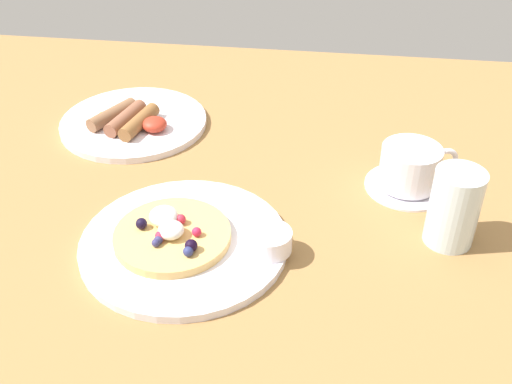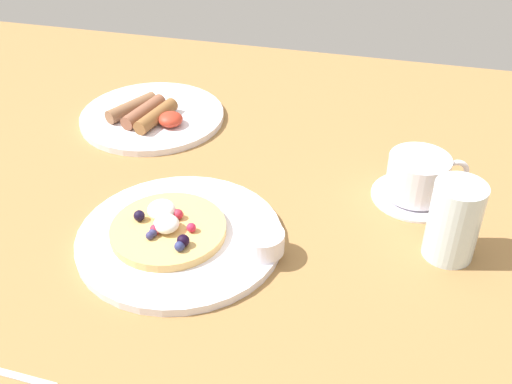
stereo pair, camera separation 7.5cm
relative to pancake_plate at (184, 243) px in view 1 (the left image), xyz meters
The scene contains 9 objects.
ground_plane 8.95cm from the pancake_plate, 44.33° to the left, with size 183.65×123.05×3.00cm, color olive.
pancake_plate is the anchor object (origin of this frame).
pancake_with_berries 2.21cm from the pancake_plate, behind, with size 15.43×15.43×3.49cm.
syrup_ramekin 11.61cm from the pancake_plate, ahead, with size 5.73×5.73×2.84cm.
breakfast_plate 34.63cm from the pancake_plate, 117.96° to the left, with size 25.39×25.39×1.15cm, color white.
fried_breakfast 33.02cm from the pancake_plate, 120.00° to the left, with size 14.98×11.94×2.67cm.
coffee_saucer 34.89cm from the pancake_plate, 30.60° to the left, with size 12.50×12.50×0.78cm, color white.
coffee_cup 35.20cm from the pancake_plate, 30.55° to the left, with size 11.68×8.83×6.09cm.
water_glass 35.51cm from the pancake_plate, ahead, with size 6.52×6.52×10.81cm, color silver.
Camera 1 is at (11.56, -66.15, 53.29)cm, focal length 43.02 mm.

